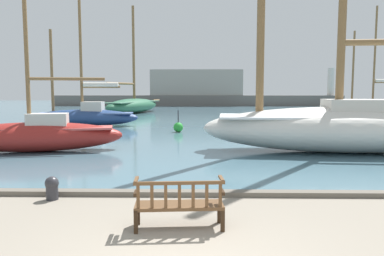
% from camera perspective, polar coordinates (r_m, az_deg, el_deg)
% --- Properties ---
extents(harbor_water, '(100.00, 80.00, 0.08)m').
position_cam_1_polar(harbor_water, '(48.91, 0.86, 2.89)').
color(harbor_water, slate).
rests_on(harbor_water, ground).
extents(quay_edge_kerb, '(40.00, 0.30, 0.12)m').
position_cam_1_polar(quay_edge_kerb, '(9.04, -0.30, -9.90)').
color(quay_edge_kerb, '#675F54').
rests_on(quay_edge_kerb, ground).
extents(park_bench, '(1.64, 0.65, 0.92)m').
position_cam_1_polar(park_bench, '(6.88, -1.96, -11.40)').
color(park_bench, '#322113').
rests_on(park_bench, ground).
extents(sailboat_far_port, '(7.22, 2.08, 8.33)m').
position_cam_1_polar(sailboat_far_port, '(26.39, -15.93, 1.91)').
color(sailboat_far_port, navy).
rests_on(sailboat_far_port, harbor_water).
extents(sailboat_nearest_port, '(11.33, 3.89, 13.29)m').
position_cam_1_polar(sailboat_nearest_port, '(15.80, 22.38, 0.66)').
color(sailboat_nearest_port, silver).
rests_on(sailboat_nearest_port, harbor_water).
extents(sailboat_distant_harbor, '(8.05, 2.98, 7.82)m').
position_cam_1_polar(sailboat_distant_harbor, '(16.03, -22.78, -0.90)').
color(sailboat_distant_harbor, maroon).
rests_on(sailboat_distant_harbor, harbor_water).
extents(sailboat_outer_starboard, '(9.57, 2.63, 10.92)m').
position_cam_1_polar(sailboat_outer_starboard, '(43.21, 26.01, 3.09)').
color(sailboat_outer_starboard, brown).
rests_on(sailboat_outer_starboard, harbor_water).
extents(sailboat_outer_port, '(5.70, 11.81, 11.24)m').
position_cam_1_polar(sailboat_outer_port, '(40.52, -8.94, 3.53)').
color(sailboat_outer_port, '#2D6647').
rests_on(sailboat_outer_port, harbor_water).
extents(mooring_bollard, '(0.31, 0.31, 0.54)m').
position_cam_1_polar(mooring_bollard, '(9.24, -20.56, -8.43)').
color(mooring_bollard, '#2D2D33').
rests_on(mooring_bollard, ground).
extents(channel_buoy, '(0.56, 0.56, 1.26)m').
position_cam_1_polar(channel_buoy, '(21.70, -2.11, 0.13)').
color(channel_buoy, green).
rests_on(channel_buoy, harbor_water).
extents(far_breakwater, '(44.36, 2.40, 5.89)m').
position_cam_1_polar(far_breakwater, '(58.27, 1.10, 5.24)').
color(far_breakwater, '#66605B').
rests_on(far_breakwater, ground).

